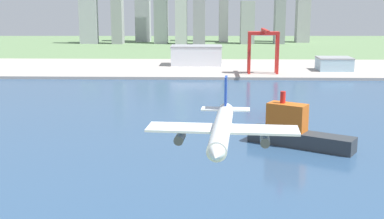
% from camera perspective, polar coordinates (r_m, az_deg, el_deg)
% --- Properties ---
extents(ground_plane, '(2400.00, 2400.00, 0.00)m').
position_cam_1_polar(ground_plane, '(320.89, -2.32, 0.09)').
color(ground_plane, '#5D7C51').
extents(water_bay, '(840.00, 360.00, 0.15)m').
position_cam_1_polar(water_bay, '(262.63, -3.23, -2.58)').
color(water_bay, '#2D4C70').
rests_on(water_bay, ground).
extents(industrial_pier, '(840.00, 140.00, 2.50)m').
position_cam_1_polar(industrial_pier, '(507.88, -0.82, 4.64)').
color(industrial_pier, '#A59C93').
rests_on(industrial_pier, ground).
extents(airplane_landing, '(32.98, 39.76, 12.37)m').
position_cam_1_polar(airplane_landing, '(107.70, 3.36, -2.19)').
color(airplane_landing, silver).
extents(container_barge, '(47.68, 34.06, 25.09)m').
position_cam_1_polar(container_barge, '(241.26, 11.49, -2.38)').
color(container_barge, '#2D3338').
rests_on(container_barge, water_bay).
extents(port_crane_red, '(27.32, 45.07, 40.04)m').
position_cam_1_polar(port_crane_red, '(459.84, 8.00, 7.58)').
color(port_crane_red, red).
rests_on(port_crane_red, industrial_pier).
extents(warehouse_main, '(51.55, 30.21, 19.75)m').
position_cam_1_polar(warehouse_main, '(522.52, 0.50, 6.08)').
color(warehouse_main, silver).
rests_on(warehouse_main, industrial_pier).
extents(warehouse_annex, '(31.60, 25.66, 12.42)m').
position_cam_1_polar(warehouse_annex, '(499.82, 15.59, 4.95)').
color(warehouse_annex, '#99BCD1').
rests_on(warehouse_annex, industrial_pier).
extents(distant_skyline, '(369.50, 75.56, 156.85)m').
position_cam_1_polar(distant_skyline, '(834.23, 0.62, 11.43)').
color(distant_skyline, '#A4A8AE').
rests_on(distant_skyline, ground).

